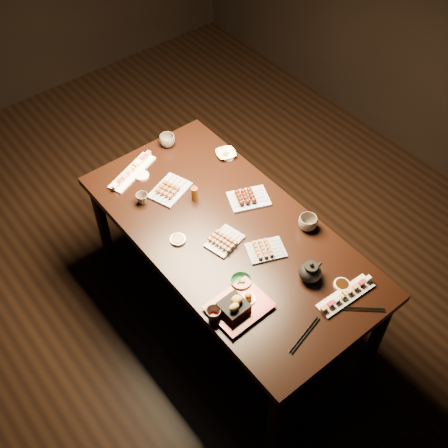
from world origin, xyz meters
The scene contains 23 objects.
ground centered at (0.00, 0.00, 0.00)m, with size 5.00×5.00×0.00m, color black.
dining_table centered at (-0.12, -0.39, 0.38)m, with size 0.90×1.80×0.75m, color black.
sushi_platter_near centered at (0.06, -1.08, 0.77)m, with size 0.33×0.09×0.04m, color white, non-canonical shape.
sushi_platter_far centered at (-0.29, 0.34, 0.77)m, with size 0.36×0.10×0.04m, color white, non-canonical shape.
yakitori_plate_center centered at (-0.19, -0.43, 0.77)m, with size 0.20×0.14×0.05m, color #828EB6, non-canonical shape.
yakitori_plate_right centered at (-0.06, -0.62, 0.78)m, with size 0.20×0.14×0.05m, color #828EB6, non-canonical shape.
yakitori_plate_left centered at (-0.20, 0.08, 0.78)m, with size 0.23×0.17×0.06m, color #828EB6, non-canonical shape.
tsukune_plate centered at (0.12, -0.27, 0.78)m, with size 0.23×0.17×0.06m, color #828EB6, non-canonical shape.
edamame_bowl_green centered at (-0.30, -0.70, 0.77)m, with size 0.11×0.11×0.03m, color #339C68.
edamame_bowl_cream centered at (0.25, 0.11, 0.77)m, with size 0.12×0.12×0.03m, color beige.
tempura_tray centered at (-0.40, -0.80, 0.80)m, with size 0.29×0.23×0.11m, color black, non-canonical shape.
teacup_near_left centered at (-0.53, -0.77, 0.78)m, with size 0.07×0.07×0.07m, color #534A40.
teacup_mid_right centered at (0.23, -0.63, 0.79)m, with size 0.11×0.11×0.08m, color #534A40.
teacup_far_left centered at (-0.38, 0.10, 0.78)m, with size 0.07×0.07×0.07m, color #534A40.
teacup_far_right centered at (0.02, 0.42, 0.79)m, with size 0.10×0.10×0.08m, color #534A40.
teapot centered at (0.00, -0.89, 0.81)m, with size 0.14×0.14×0.12m, color black, non-canonical shape.
condiment_bottle centered at (-0.13, -0.07, 0.81)m, with size 0.04×0.04×0.12m, color #663A0D.
sauce_dish_west centered at (-0.38, -0.26, 0.76)m, with size 0.09×0.09×0.02m, color white.
sauce_dish_east centered at (0.25, 0.09, 0.76)m, with size 0.07×0.07×0.01m, color white.
sauce_dish_se centered at (0.10, -1.03, 0.76)m, with size 0.08×0.08×0.01m, color white.
sauce_dish_nw centered at (-0.26, 0.28, 0.76)m, with size 0.09×0.09×0.02m, color white.
chopsticks_near centered at (-0.25, -1.12, 0.75)m, with size 0.24×0.02×0.01m, color black, non-canonical shape.
chopsticks_se centered at (0.07, -1.18, 0.75)m, with size 0.23×0.02×0.01m, color black, non-canonical shape.
Camera 1 is at (-1.40, -1.93, 3.13)m, focal length 45.00 mm.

